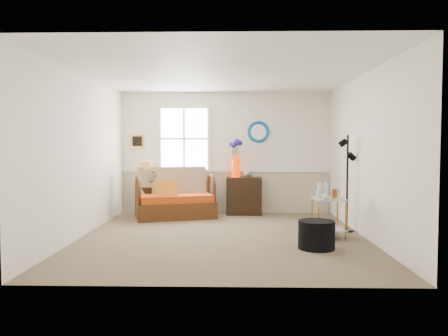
{
  "coord_description": "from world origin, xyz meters",
  "views": [
    {
      "loc": [
        0.18,
        -6.93,
        1.46
      ],
      "look_at": [
        0.01,
        0.51,
        1.07
      ],
      "focal_mm": 35.0,
      "sensor_mm": 36.0,
      "label": 1
    }
  ],
  "objects_px": {
    "loveseat": "(175,193)",
    "cabinet": "(244,196)",
    "side_table": "(329,218)",
    "ottoman": "(316,235)",
    "lamp_stand": "(145,201)",
    "floor_lamp": "(347,183)"
  },
  "relations": [
    {
      "from": "cabinet",
      "to": "ottoman",
      "type": "distance_m",
      "value": 3.21
    },
    {
      "from": "lamp_stand",
      "to": "floor_lamp",
      "type": "distance_m",
      "value": 4.1
    },
    {
      "from": "cabinet",
      "to": "floor_lamp",
      "type": "xyz_separation_m",
      "value": [
        1.71,
        -1.79,
        0.42
      ]
    },
    {
      "from": "lamp_stand",
      "to": "ottoman",
      "type": "height_order",
      "value": "lamp_stand"
    },
    {
      "from": "floor_lamp",
      "to": "ottoman",
      "type": "xyz_separation_m",
      "value": [
        -0.75,
        -1.26,
        -0.62
      ]
    },
    {
      "from": "loveseat",
      "to": "floor_lamp",
      "type": "height_order",
      "value": "floor_lamp"
    },
    {
      "from": "loveseat",
      "to": "cabinet",
      "type": "xyz_separation_m",
      "value": [
        1.4,
        0.47,
        -0.11
      ]
    },
    {
      "from": "lamp_stand",
      "to": "side_table",
      "type": "height_order",
      "value": "side_table"
    },
    {
      "from": "loveseat",
      "to": "side_table",
      "type": "bearing_deg",
      "value": -51.56
    },
    {
      "from": "loveseat",
      "to": "ottoman",
      "type": "height_order",
      "value": "loveseat"
    },
    {
      "from": "side_table",
      "to": "cabinet",
      "type": "bearing_deg",
      "value": 118.91
    },
    {
      "from": "lamp_stand",
      "to": "floor_lamp",
      "type": "xyz_separation_m",
      "value": [
        3.76,
        -1.55,
        0.52
      ]
    },
    {
      "from": "loveseat",
      "to": "cabinet",
      "type": "bearing_deg",
      "value": 1.67
    },
    {
      "from": "side_table",
      "to": "ottoman",
      "type": "relative_size",
      "value": 1.21
    },
    {
      "from": "side_table",
      "to": "ottoman",
      "type": "height_order",
      "value": "side_table"
    },
    {
      "from": "loveseat",
      "to": "cabinet",
      "type": "relative_size",
      "value": 1.96
    },
    {
      "from": "lamp_stand",
      "to": "cabinet",
      "type": "height_order",
      "value": "cabinet"
    },
    {
      "from": "floor_lamp",
      "to": "lamp_stand",
      "type": "bearing_deg",
      "value": 158.94
    },
    {
      "from": "floor_lamp",
      "to": "cabinet",
      "type": "bearing_deg",
      "value": 134.97
    },
    {
      "from": "loveseat",
      "to": "lamp_stand",
      "type": "relative_size",
      "value": 2.56
    },
    {
      "from": "loveseat",
      "to": "lamp_stand",
      "type": "xyz_separation_m",
      "value": [
        -0.66,
        0.23,
        -0.2
      ]
    },
    {
      "from": "loveseat",
      "to": "ottoman",
      "type": "distance_m",
      "value": 3.51
    }
  ]
}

